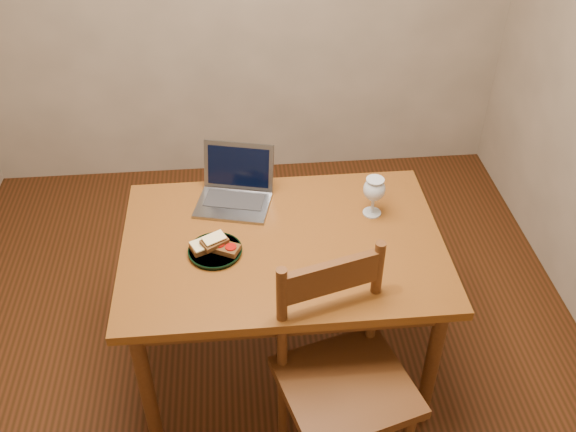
{
  "coord_description": "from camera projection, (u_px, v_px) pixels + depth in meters",
  "views": [
    {
      "loc": [
        -0.05,
        -2.0,
        2.44
      ],
      "look_at": [
        0.14,
        0.04,
        0.8
      ],
      "focal_mm": 40.0,
      "sensor_mm": 36.0,
      "label": 1
    }
  ],
  "objects": [
    {
      "name": "sandwich_cheese",
      "position": [
        206.0,
        245.0,
        2.52
      ],
      "size": [
        0.13,
        0.11,
        0.04
      ],
      "primitive_type": null,
      "rotation": [
        0.0,
        0.0,
        0.4
      ],
      "color": "#381E0C",
      "rests_on": "plate"
    },
    {
      "name": "chair",
      "position": [
        344.0,
        371.0,
        2.35
      ],
      "size": [
        0.56,
        0.55,
        0.49
      ],
      "rotation": [
        0.0,
        0.0,
        0.28
      ],
      "color": "#43240E",
      "rests_on": "floor"
    },
    {
      "name": "plate",
      "position": [
        215.0,
        251.0,
        2.54
      ],
      "size": [
        0.22,
        0.22,
        0.02
      ],
      "primitive_type": "cylinder",
      "color": "black",
      "rests_on": "table"
    },
    {
      "name": "milk_glass",
      "position": [
        374.0,
        196.0,
        2.68
      ],
      "size": [
        0.09,
        0.09,
        0.18
      ],
      "primitive_type": null,
      "color": "white",
      "rests_on": "table"
    },
    {
      "name": "table",
      "position": [
        283.0,
        257.0,
        2.65
      ],
      "size": [
        1.3,
        0.9,
        0.74
      ],
      "color": "#562D0E",
      "rests_on": "floor"
    },
    {
      "name": "laptop",
      "position": [
        236.0,
        187.0,
        2.79
      ],
      "size": [
        0.37,
        0.35,
        0.22
      ],
      "rotation": [
        0.0,
        0.0,
        -0.24
      ],
      "color": "slate",
      "rests_on": "table"
    },
    {
      "name": "sandwich_top",
      "position": [
        214.0,
        241.0,
        2.51
      ],
      "size": [
        0.12,
        0.11,
        0.03
      ],
      "primitive_type": null,
      "rotation": [
        0.0,
        0.0,
        0.58
      ],
      "color": "#381E0C",
      "rests_on": "plate"
    },
    {
      "name": "sandwich_tomato",
      "position": [
        225.0,
        247.0,
        2.51
      ],
      "size": [
        0.13,
        0.11,
        0.03
      ],
      "primitive_type": null,
      "rotation": [
        0.0,
        0.0,
        -0.47
      ],
      "color": "#381E0C",
      "rests_on": "plate"
    },
    {
      "name": "floor",
      "position": [
        260.0,
        354.0,
        3.09
      ],
      "size": [
        3.2,
        3.2,
        0.02
      ],
      "primitive_type": "cube",
      "color": "black",
      "rests_on": "ground"
    }
  ]
}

